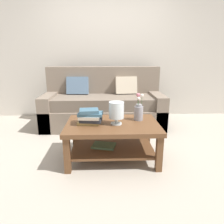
% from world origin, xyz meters
% --- Properties ---
extents(ground_plane, '(10.00, 10.00, 0.00)m').
position_xyz_m(ground_plane, '(0.00, 0.00, 0.00)').
color(ground_plane, '#ADA393').
extents(back_wall, '(6.40, 0.12, 2.70)m').
position_xyz_m(back_wall, '(0.00, 1.65, 1.35)').
color(back_wall, beige).
rests_on(back_wall, ground).
extents(couch, '(2.14, 0.90, 1.06)m').
position_xyz_m(couch, '(-0.08, 0.94, 0.36)').
color(couch, '#7A6B5B').
rests_on(couch, ground).
extents(coffee_table, '(1.12, 0.75, 0.47)m').
position_xyz_m(coffee_table, '(0.03, -0.40, 0.34)').
color(coffee_table, brown).
rests_on(coffee_table, ground).
extents(book_stack_main, '(0.31, 0.22, 0.18)m').
position_xyz_m(book_stack_main, '(-0.24, -0.42, 0.56)').
color(book_stack_main, tan).
rests_on(book_stack_main, coffee_table).
extents(glass_hurricane_vase, '(0.18, 0.18, 0.27)m').
position_xyz_m(glass_hurricane_vase, '(0.08, -0.44, 0.63)').
color(glass_hurricane_vase, silver).
rests_on(glass_hurricane_vase, coffee_table).
extents(flower_pitcher, '(0.11, 0.11, 0.34)m').
position_xyz_m(flower_pitcher, '(0.37, -0.28, 0.59)').
color(flower_pitcher, gray).
rests_on(flower_pitcher, coffee_table).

